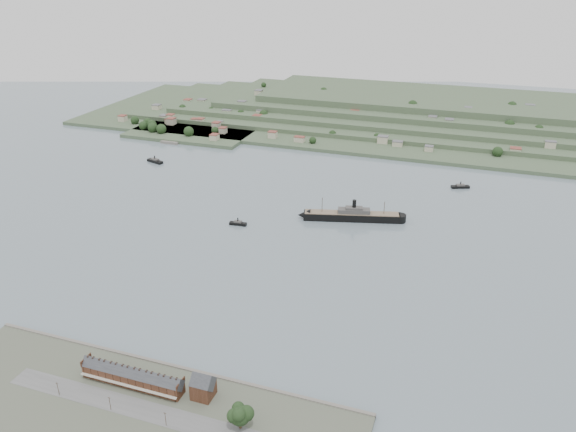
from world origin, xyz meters
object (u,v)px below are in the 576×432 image
(terrace_row, at_px, (133,377))
(tugboat, at_px, (238,223))
(fig_tree, at_px, (240,415))
(gabled_building, at_px, (203,386))
(steamship, at_px, (349,216))

(terrace_row, distance_m, tugboat, 195.17)
(tugboat, height_order, fig_tree, fig_tree)
(gabled_building, distance_m, tugboat, 200.18)
(steamship, relative_size, fig_tree, 6.63)
(terrace_row, height_order, fig_tree, fig_tree)
(steamship, bearing_deg, gabled_building, -94.45)
(terrace_row, bearing_deg, gabled_building, 6.12)
(steamship, distance_m, tugboat, 92.24)
(steamship, bearing_deg, terrace_row, -103.37)
(steamship, distance_m, fig_tree, 242.16)
(terrace_row, xyz_separation_m, fig_tree, (63.11, -9.24, 3.29))
(terrace_row, relative_size, steamship, 0.63)
(terrace_row, bearing_deg, steamship, 76.63)
(terrace_row, height_order, tugboat, terrace_row)
(terrace_row, xyz_separation_m, steamship, (55.31, 232.72, -2.86))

